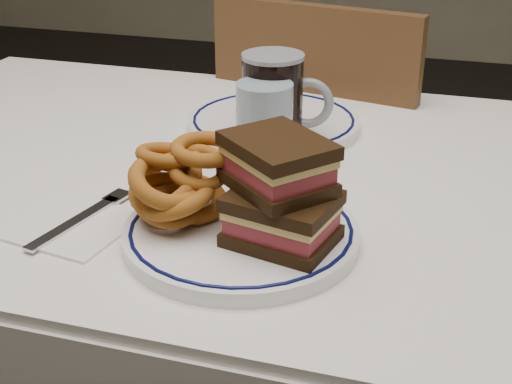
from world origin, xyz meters
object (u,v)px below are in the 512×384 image
(main_plate, at_px, (241,233))
(reuben_sandwich, at_px, (280,191))
(beer_mug, at_px, (275,104))
(far_plate, at_px, (273,123))
(chair_far, at_px, (330,184))

(main_plate, xyz_separation_m, reuben_sandwich, (0.05, -0.01, 0.07))
(beer_mug, bearing_deg, main_plate, -82.84)
(main_plate, relative_size, reuben_sandwich, 1.87)
(far_plate, bearing_deg, main_plate, -80.53)
(chair_far, height_order, beer_mug, chair_far)
(reuben_sandwich, xyz_separation_m, far_plate, (-0.11, 0.39, -0.07))
(chair_far, bearing_deg, reuben_sandwich, -84.30)
(reuben_sandwich, height_order, far_plate, reuben_sandwich)
(chair_far, height_order, far_plate, chair_far)
(main_plate, height_order, far_plate, same)
(far_plate, bearing_deg, beer_mug, -74.08)
(chair_far, height_order, main_plate, chair_far)
(chair_far, xyz_separation_m, beer_mug, (-0.01, -0.43, 0.33))
(chair_far, distance_m, beer_mug, 0.55)
(reuben_sandwich, bearing_deg, chair_far, 95.70)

